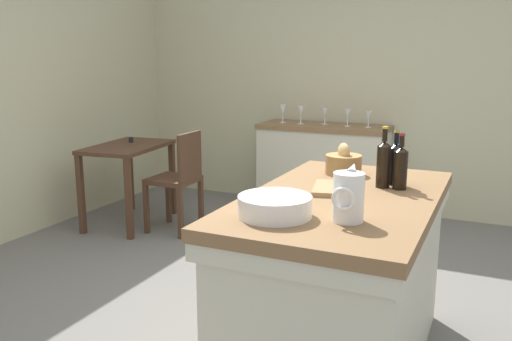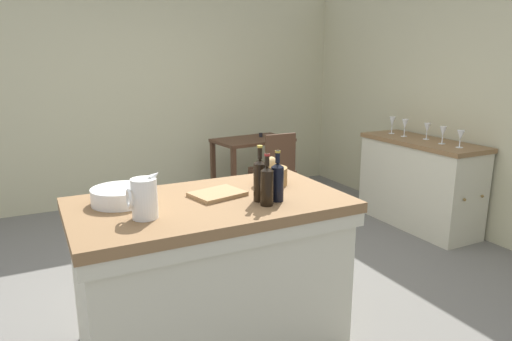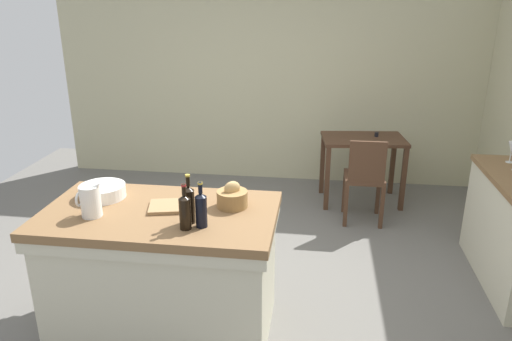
# 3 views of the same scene
# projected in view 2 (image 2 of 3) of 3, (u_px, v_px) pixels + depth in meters

# --- Properties ---
(ground_plane) EXTENTS (6.76, 6.76, 0.00)m
(ground_plane) POSITION_uv_depth(u_px,v_px,m) (233.00, 286.00, 3.52)
(ground_plane) COLOR #66635E
(wall_back) EXTENTS (5.32, 0.12, 2.60)m
(wall_back) POSITION_uv_depth(u_px,v_px,m) (143.00, 93.00, 5.46)
(wall_back) COLOR #B7B28E
(wall_back) RESTS_ON ground
(wall_right) EXTENTS (0.12, 5.20, 2.60)m
(wall_right) POSITION_uv_depth(u_px,v_px,m) (481.00, 102.00, 4.35)
(wall_right) COLOR #B7B28E
(wall_right) RESTS_ON ground
(island_table) EXTENTS (1.55, 0.88, 0.92)m
(island_table) POSITION_uv_depth(u_px,v_px,m) (212.00, 268.00, 2.71)
(island_table) COLOR brown
(island_table) RESTS_ON ground
(side_cabinet) EXTENTS (0.52, 1.31, 0.90)m
(side_cabinet) POSITION_uv_depth(u_px,v_px,m) (419.00, 183.00, 4.71)
(side_cabinet) COLOR brown
(side_cabinet) RESTS_ON ground
(writing_desk) EXTENTS (0.96, 0.66, 0.81)m
(writing_desk) POSITION_uv_depth(u_px,v_px,m) (253.00, 149.00, 5.51)
(writing_desk) COLOR #472D1E
(writing_desk) RESTS_ON ground
(wooden_chair) EXTENTS (0.40, 0.40, 0.92)m
(wooden_chair) POSITION_uv_depth(u_px,v_px,m) (275.00, 170.00, 5.05)
(wooden_chair) COLOR #472D1E
(wooden_chair) RESTS_ON ground
(pitcher) EXTENTS (0.17, 0.13, 0.25)m
(pitcher) POSITION_uv_depth(u_px,v_px,m) (144.00, 198.00, 2.29)
(pitcher) COLOR white
(pitcher) RESTS_ON island_table
(wash_bowl) EXTENTS (0.32, 0.32, 0.09)m
(wash_bowl) POSITION_uv_depth(u_px,v_px,m) (121.00, 196.00, 2.54)
(wash_bowl) COLOR white
(wash_bowl) RESTS_ON island_table
(bread_basket) EXTENTS (0.21, 0.21, 0.18)m
(bread_basket) POSITION_uv_depth(u_px,v_px,m) (271.00, 175.00, 2.91)
(bread_basket) COLOR olive
(bread_basket) RESTS_ON island_table
(cutting_board) EXTENTS (0.33, 0.28, 0.02)m
(cutting_board) POSITION_uv_depth(u_px,v_px,m) (217.00, 194.00, 2.69)
(cutting_board) COLOR #99754C
(cutting_board) RESTS_ON island_table
(wine_bottle_dark) EXTENTS (0.07, 0.07, 0.29)m
(wine_bottle_dark) POSITION_uv_depth(u_px,v_px,m) (277.00, 181.00, 2.57)
(wine_bottle_dark) COLOR black
(wine_bottle_dark) RESTS_ON island_table
(wine_bottle_amber) EXTENTS (0.07, 0.07, 0.32)m
(wine_bottle_amber) POSITION_uv_depth(u_px,v_px,m) (260.00, 179.00, 2.57)
(wine_bottle_amber) COLOR black
(wine_bottle_amber) RESTS_ON island_table
(wine_bottle_green) EXTENTS (0.07, 0.07, 0.29)m
(wine_bottle_green) POSITION_uv_depth(u_px,v_px,m) (267.00, 185.00, 2.49)
(wine_bottle_green) COLOR black
(wine_bottle_green) RESTS_ON island_table
(wine_glass_far_left) EXTENTS (0.07, 0.07, 0.16)m
(wine_glass_far_left) POSITION_uv_depth(u_px,v_px,m) (461.00, 136.00, 4.18)
(wine_glass_far_left) COLOR white
(wine_glass_far_left) RESTS_ON side_cabinet
(wine_glass_left) EXTENTS (0.07, 0.07, 0.17)m
(wine_glass_left) POSITION_uv_depth(u_px,v_px,m) (443.00, 132.00, 4.36)
(wine_glass_left) COLOR white
(wine_glass_left) RESTS_ON side_cabinet
(wine_glass_middle) EXTENTS (0.07, 0.07, 0.16)m
(wine_glass_middle) POSITION_uv_depth(u_px,v_px,m) (427.00, 128.00, 4.61)
(wine_glass_middle) COLOR white
(wine_glass_middle) RESTS_ON side_cabinet
(wine_glass_right) EXTENTS (0.07, 0.07, 0.18)m
(wine_glass_right) POSITION_uv_depth(u_px,v_px,m) (405.00, 125.00, 4.77)
(wine_glass_right) COLOR white
(wine_glass_right) RESTS_ON side_cabinet
(wine_glass_far_right) EXTENTS (0.07, 0.07, 0.18)m
(wine_glass_far_right) POSITION_uv_depth(u_px,v_px,m) (392.00, 122.00, 4.96)
(wine_glass_far_right) COLOR white
(wine_glass_far_right) RESTS_ON side_cabinet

